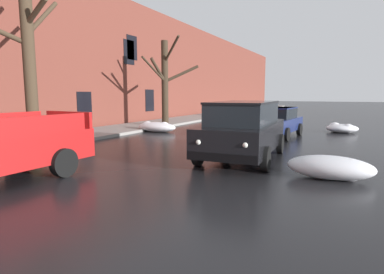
% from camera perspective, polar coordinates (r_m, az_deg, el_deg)
% --- Properties ---
extents(left_sidewalk_slab, '(3.20, 80.00, 0.14)m').
position_cam_1_polar(left_sidewalk_slab, '(19.19, -11.49, 1.55)').
color(left_sidewalk_slab, gray).
rests_on(left_sidewalk_slab, ground).
extents(brick_townhouse_facade, '(0.63, 80.00, 8.22)m').
position_cam_1_polar(brick_townhouse_facade, '(20.55, -16.54, 13.06)').
color(brick_townhouse_facade, brown).
rests_on(brick_townhouse_facade, ground).
extents(snow_bank_near_corner_left, '(2.32, 0.95, 0.56)m').
position_cam_1_polar(snow_bank_near_corner_left, '(17.65, -6.34, 1.78)').
color(snow_bank_near_corner_left, white).
rests_on(snow_bank_near_corner_left, ground).
extents(snow_bank_along_left_kerb, '(1.60, 1.41, 0.52)m').
position_cam_1_polar(snow_bank_along_left_kerb, '(19.00, 25.03, 1.42)').
color(snow_bank_along_left_kerb, white).
rests_on(snow_bank_along_left_kerb, ground).
extents(snow_bank_mid_block_left, '(2.50, 1.27, 0.89)m').
position_cam_1_polar(snow_bank_mid_block_left, '(28.87, 6.60, 4.35)').
color(snow_bank_mid_block_left, white).
rests_on(snow_bank_mid_block_left, ground).
extents(snow_bank_near_corner_right, '(2.01, 0.98, 0.57)m').
position_cam_1_polar(snow_bank_near_corner_right, '(8.51, 23.67, -5.01)').
color(snow_bank_near_corner_right, white).
rests_on(snow_bank_near_corner_right, ground).
extents(bare_tree_second_along_sidewalk, '(2.56, 3.32, 6.70)m').
position_cam_1_polar(bare_tree_second_along_sidewalk, '(12.95, -26.87, 14.07)').
color(bare_tree_second_along_sidewalk, '#423323').
rests_on(bare_tree_second_along_sidewalk, ground).
extents(bare_tree_mid_block, '(1.94, 3.49, 5.29)m').
position_cam_1_polar(bare_tree_mid_block, '(19.68, -4.73, 9.78)').
color(bare_tree_mid_block, '#382B1E').
rests_on(bare_tree_mid_block, ground).
extents(suv_black_parked_kerbside_close, '(2.33, 4.75, 1.82)m').
position_cam_1_polar(suv_black_parked_kerbside_close, '(10.25, 9.13, 1.59)').
color(suv_black_parked_kerbside_close, black).
rests_on(suv_black_parked_kerbside_close, ground).
extents(sedan_darkblue_parked_kerbside_mid, '(2.13, 4.03, 1.42)m').
position_cam_1_polar(sedan_darkblue_parked_kerbside_mid, '(15.99, 14.68, 2.72)').
color(sedan_darkblue_parked_kerbside_mid, navy).
rests_on(sedan_darkblue_parked_kerbside_mid, ground).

